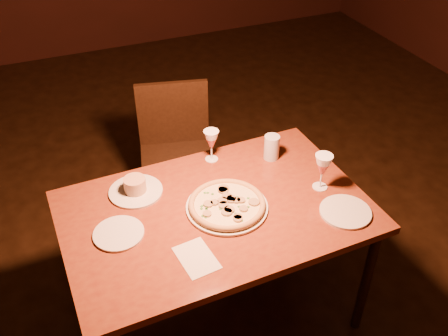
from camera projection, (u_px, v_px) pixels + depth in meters
name	position (u px, v px, depth m)	size (l,w,h in m)	color
floor	(231.00, 294.00, 2.72)	(7.00, 7.00, 0.00)	#311E10
dining_table	(216.00, 219.00, 2.24)	(1.36, 0.89, 0.72)	brown
chair_far	(176.00, 150.00, 2.96)	(0.51, 0.51, 0.87)	black
pizza_plate	(227.00, 205.00, 2.19)	(0.36, 0.36, 0.04)	silver
ramekin_saucer	(135.00, 188.00, 2.28)	(0.25, 0.25, 0.08)	silver
wine_glass_far	(211.00, 145.00, 2.45)	(0.08, 0.08, 0.17)	#CD5655
wine_glass_right	(322.00, 172.00, 2.27)	(0.08, 0.08, 0.18)	#CD5655
water_tumbler	(272.00, 147.00, 2.47)	(0.08, 0.08, 0.13)	silver
side_plate_left	(119.00, 233.00, 2.07)	(0.21, 0.21, 0.01)	silver
side_plate_near	(345.00, 212.00, 2.18)	(0.23, 0.23, 0.01)	silver
menu_card	(197.00, 258.00, 1.97)	(0.13, 0.19, 0.00)	beige
pendant_light	(213.00, 22.00, 1.69)	(0.12, 0.12, 0.12)	#FF7C47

